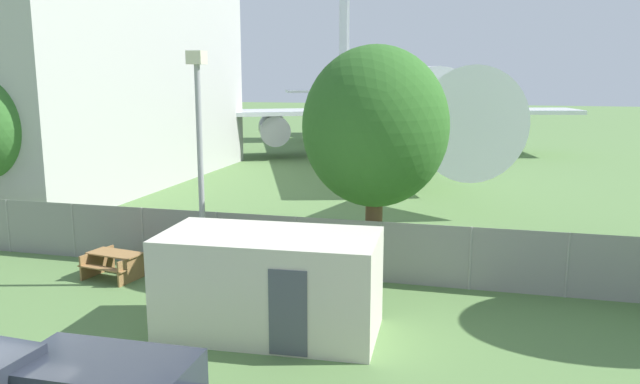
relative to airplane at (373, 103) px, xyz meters
The scene contains 6 objects.
perimeter_fence 26.97m from the airplane, 90.57° to the right, with size 56.07×0.07×1.81m.
airplane is the anchor object (origin of this frame).
portable_cabin 31.23m from the airplane, 84.64° to the right, with size 5.11×2.73×2.37m.
picnic_bench_open_grass 28.69m from the airplane, 95.76° to the right, with size 1.81×1.64×0.76m.
tree_behind_benches 26.35m from the airplane, 80.19° to the right, with size 4.30×4.30×6.82m.
light_mast 28.27m from the airplane, 90.06° to the right, with size 0.44×0.44×6.58m.
Camera 1 is at (7.74, -7.47, 5.97)m, focal length 35.00 mm.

